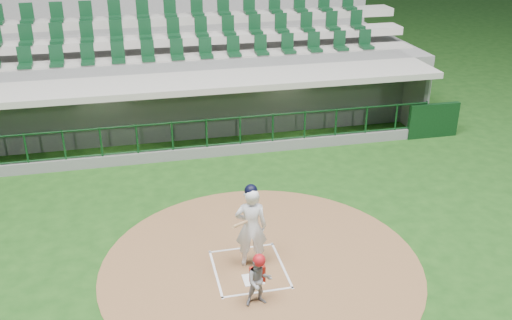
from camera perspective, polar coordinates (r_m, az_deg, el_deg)
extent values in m
plane|color=#174012|center=(13.11, -0.97, -10.16)|extent=(120.00, 120.00, 0.00)
cylinder|color=brown|center=(13.00, 0.53, -10.46)|extent=(7.20, 7.20, 0.01)
cube|color=white|center=(12.54, -0.29, -11.86)|extent=(0.43, 0.43, 0.02)
cube|color=white|center=(12.75, -4.04, -11.25)|extent=(0.05, 1.80, 0.01)
cube|color=silver|center=(13.01, 2.60, -10.40)|extent=(0.05, 1.80, 0.01)
cube|color=silver|center=(13.55, -1.46, -8.81)|extent=(1.55, 0.05, 0.01)
cube|color=white|center=(12.19, 0.19, -13.10)|extent=(1.55, 0.05, 0.01)
cube|color=slate|center=(19.87, -5.48, 0.66)|extent=(15.00, 3.00, 0.10)
cube|color=slate|center=(20.85, -6.24, 5.92)|extent=(15.00, 0.20, 2.70)
cube|color=beige|center=(20.66, -6.23, 6.47)|extent=(13.50, 0.04, 0.90)
cube|color=gray|center=(21.53, 14.64, 5.86)|extent=(0.20, 3.00, 2.70)
cube|color=#9E9B8F|center=(18.66, -5.72, 8.38)|extent=(15.40, 3.50, 0.20)
cube|color=slate|center=(18.18, -4.89, 0.75)|extent=(15.00, 0.15, 0.40)
cube|color=black|center=(17.61, -5.07, 5.44)|extent=(15.00, 0.01, 0.95)
cube|color=brown|center=(20.72, -5.91, 2.50)|extent=(12.75, 0.40, 0.45)
cube|color=white|center=(18.83, -14.96, 7.39)|extent=(1.30, 0.35, 0.04)
cube|color=white|center=(19.51, 3.06, 8.79)|extent=(1.30, 0.35, 0.04)
cube|color=black|center=(20.44, 17.30, 3.79)|extent=(1.80, 0.18, 1.20)
imported|color=#B4131B|center=(20.41, -16.73, 2.92)|extent=(1.03, 0.60, 1.59)
imported|color=maroon|center=(20.17, -9.36, 3.82)|extent=(1.17, 0.70, 1.86)
imported|color=maroon|center=(20.50, -3.36, 4.44)|extent=(0.93, 0.63, 1.85)
imported|color=#A31D11|center=(21.16, 7.13, 4.52)|extent=(1.48, 0.61, 1.56)
cube|color=slate|center=(22.32, -6.81, 7.96)|extent=(17.00, 6.50, 2.50)
cube|color=#9E998E|center=(20.58, -6.48, 9.88)|extent=(16.60, 0.95, 0.30)
cube|color=#ADA69D|center=(21.37, -6.87, 11.92)|extent=(16.60, 0.95, 0.30)
cube|color=#9E9A8F|center=(22.18, -7.23, 13.82)|extent=(16.60, 0.95, 0.30)
cube|color=slate|center=(25.23, -7.89, 13.06)|extent=(17.00, 0.25, 5.05)
imported|color=white|center=(12.50, -0.50, -6.73)|extent=(0.77, 0.57, 1.92)
sphere|color=black|center=(12.06, -0.51, -3.07)|extent=(0.28, 0.28, 0.28)
cylinder|color=tan|center=(12.11, -1.41, -6.35)|extent=(0.58, 0.79, 0.39)
imported|color=gray|center=(11.59, 0.31, -12.02)|extent=(0.54, 0.43, 1.10)
sphere|color=#B41319|center=(11.30, 0.31, -9.99)|extent=(0.26, 0.26, 0.26)
cube|color=#A71C12|center=(11.67, 0.13, -11.36)|extent=(0.32, 0.10, 0.35)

